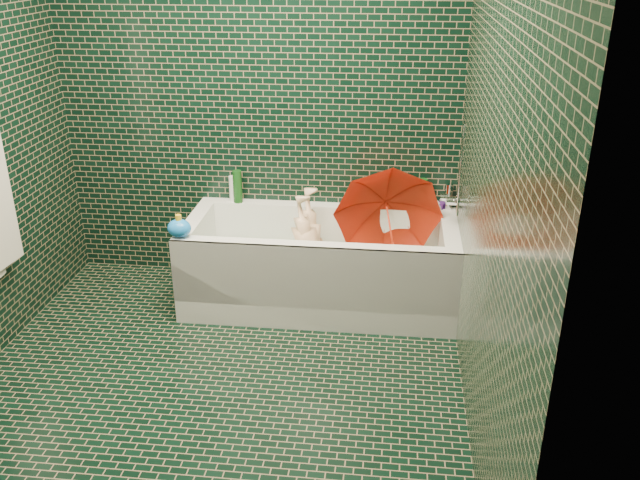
# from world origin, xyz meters

# --- Properties ---
(floor) EXTENTS (2.80, 2.80, 0.00)m
(floor) POSITION_xyz_m (0.00, 0.00, 0.00)
(floor) COLOR black
(floor) RESTS_ON ground
(wall_back) EXTENTS (2.80, 0.00, 2.80)m
(wall_back) POSITION_xyz_m (0.00, 1.40, 1.25)
(wall_back) COLOR black
(wall_back) RESTS_ON floor
(wall_front) EXTENTS (2.80, 0.00, 2.80)m
(wall_front) POSITION_xyz_m (0.00, -1.40, 1.25)
(wall_front) COLOR black
(wall_front) RESTS_ON floor
(wall_right) EXTENTS (0.00, 2.80, 2.80)m
(wall_right) POSITION_xyz_m (1.30, 0.00, 1.25)
(wall_right) COLOR black
(wall_right) RESTS_ON floor
(bathtub) EXTENTS (1.70, 0.75, 0.55)m
(bathtub) POSITION_xyz_m (0.45, 1.01, 0.21)
(bathtub) COLOR white
(bathtub) RESTS_ON floor
(bath_mat) EXTENTS (1.35, 0.47, 0.01)m
(bath_mat) POSITION_xyz_m (0.45, 1.02, 0.16)
(bath_mat) COLOR green
(bath_mat) RESTS_ON bathtub
(water) EXTENTS (1.48, 0.53, 0.00)m
(water) POSITION_xyz_m (0.45, 1.02, 0.30)
(water) COLOR silver
(water) RESTS_ON bathtub
(faucet) EXTENTS (0.18, 0.19, 0.55)m
(faucet) POSITION_xyz_m (1.26, 1.02, 0.77)
(faucet) COLOR silver
(faucet) RESTS_ON wall_right
(child) EXTENTS (0.91, 0.52, 0.27)m
(child) POSITION_xyz_m (0.38, 1.06, 0.31)
(child) COLOR beige
(child) RESTS_ON bathtub
(umbrella) EXTENTS (0.87, 0.79, 0.89)m
(umbrella) POSITION_xyz_m (0.88, 1.05, 0.55)
(umbrella) COLOR red
(umbrella) RESTS_ON bathtub
(soap_bottle_a) EXTENTS (0.12, 0.12, 0.28)m
(soap_bottle_a) POSITION_xyz_m (1.17, 1.33, 0.55)
(soap_bottle_a) COLOR white
(soap_bottle_a) RESTS_ON bathtub
(soap_bottle_b) EXTENTS (0.10, 0.10, 0.17)m
(soap_bottle_b) POSITION_xyz_m (1.18, 1.35, 0.55)
(soap_bottle_b) COLOR #461E71
(soap_bottle_b) RESTS_ON bathtub
(soap_bottle_c) EXTENTS (0.17, 0.17, 0.17)m
(soap_bottle_c) POSITION_xyz_m (1.06, 1.34, 0.55)
(soap_bottle_c) COLOR #134314
(soap_bottle_c) RESTS_ON bathtub
(bottle_right_tall) EXTENTS (0.06, 0.06, 0.21)m
(bottle_right_tall) POSITION_xyz_m (1.08, 1.33, 0.65)
(bottle_right_tall) COLOR #134314
(bottle_right_tall) RESTS_ON bathtub
(bottle_right_pump) EXTENTS (0.07, 0.07, 0.17)m
(bottle_right_pump) POSITION_xyz_m (1.25, 1.36, 0.63)
(bottle_right_pump) COLOR silver
(bottle_right_pump) RESTS_ON bathtub
(bottle_left_tall) EXTENTS (0.07, 0.07, 0.22)m
(bottle_left_tall) POSITION_xyz_m (-0.14, 1.33, 0.66)
(bottle_left_tall) COLOR #134314
(bottle_left_tall) RESTS_ON bathtub
(bottle_left_short) EXTENTS (0.05, 0.05, 0.17)m
(bottle_left_short) POSITION_xyz_m (-0.18, 1.35, 0.64)
(bottle_left_short) COLOR white
(bottle_left_short) RESTS_ON bathtub
(rubber_duck) EXTENTS (0.11, 0.08, 0.09)m
(rubber_duck) POSITION_xyz_m (1.06, 1.33, 0.59)
(rubber_duck) COLOR gold
(rubber_duck) RESTS_ON bathtub
(bath_toy) EXTENTS (0.18, 0.16, 0.14)m
(bath_toy) POSITION_xyz_m (-0.35, 0.71, 0.61)
(bath_toy) COLOR blue
(bath_toy) RESTS_ON bathtub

